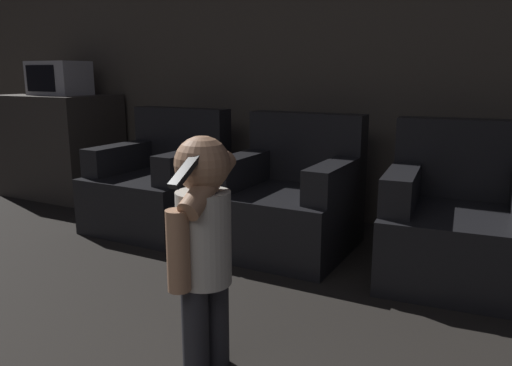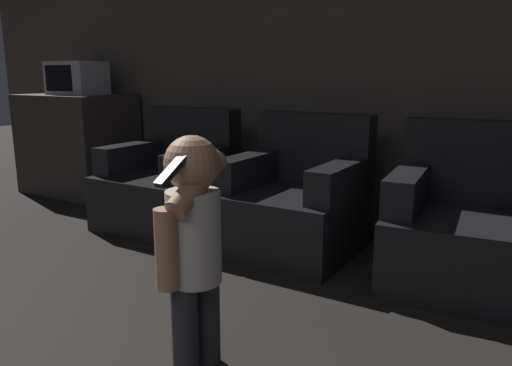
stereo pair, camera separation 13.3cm
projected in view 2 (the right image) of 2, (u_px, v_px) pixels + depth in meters
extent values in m
cube|color=#51493F|center=(364.00, 46.00, 3.55)|extent=(8.40, 0.05, 2.60)
cube|color=black|center=(167.00, 200.00, 3.68)|extent=(0.80, 0.83, 0.39)
cube|color=black|center=(193.00, 138.00, 3.86)|extent=(0.79, 0.17, 0.46)
cube|color=black|center=(134.00, 156.00, 3.78)|extent=(0.17, 0.66, 0.20)
cube|color=black|center=(199.00, 164.00, 3.45)|extent=(0.17, 0.66, 0.20)
cube|color=black|center=(291.00, 220.00, 3.16)|extent=(0.80, 0.82, 0.39)
cube|color=black|center=(315.00, 147.00, 3.34)|extent=(0.79, 0.17, 0.46)
cube|color=black|center=(249.00, 170.00, 3.26)|extent=(0.17, 0.66, 0.20)
cube|color=black|center=(340.00, 180.00, 2.94)|extent=(0.17, 0.66, 0.20)
cube|color=black|center=(465.00, 249.00, 2.64)|extent=(0.86, 0.88, 0.39)
cube|color=black|center=(476.00, 161.00, 2.84)|extent=(0.80, 0.23, 0.46)
cube|color=black|center=(407.00, 189.00, 2.71)|extent=(0.22, 0.67, 0.20)
cylinder|color=#28282D|center=(207.00, 321.00, 1.91)|extent=(0.10, 0.10, 0.36)
cylinder|color=#28282D|center=(185.00, 331.00, 1.83)|extent=(0.10, 0.10, 0.36)
cylinder|color=#B7B2A8|center=(194.00, 237.00, 1.80)|extent=(0.20, 0.20, 0.34)
sphere|color=#A37556|center=(192.00, 163.00, 1.74)|extent=(0.20, 0.20, 0.20)
cylinder|color=#A37556|center=(167.00, 249.00, 1.71)|extent=(0.08, 0.08, 0.29)
cylinder|color=#A37556|center=(197.00, 183.00, 1.74)|extent=(0.08, 0.29, 0.21)
cube|color=black|center=(173.00, 169.00, 1.62)|extent=(0.04, 0.16, 0.10)
cube|color=#38332D|center=(78.00, 144.00, 4.70)|extent=(0.98, 0.68, 0.92)
cube|color=#B7B7BC|center=(77.00, 78.00, 4.54)|extent=(0.50, 0.34, 0.30)
cube|color=black|center=(58.00, 78.00, 4.42)|extent=(0.35, 0.01, 0.22)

